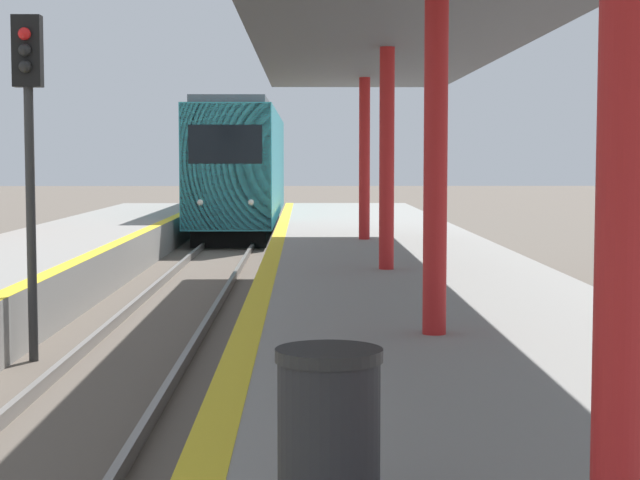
% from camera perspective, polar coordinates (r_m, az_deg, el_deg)
% --- Properties ---
extents(train, '(2.60, 17.85, 4.43)m').
position_cam_1_polar(train, '(39.04, -4.11, 3.84)').
color(train, black).
rests_on(train, ground).
extents(signal_mid, '(0.36, 0.31, 4.41)m').
position_cam_1_polar(signal_mid, '(14.11, -15.28, 6.16)').
color(signal_mid, '#2D2D2D').
rests_on(signal_mid, ground).
extents(station_canopy, '(4.15, 24.92, 3.66)m').
position_cam_1_polar(station_canopy, '(13.78, 4.63, 11.69)').
color(station_canopy, red).
rests_on(station_canopy, platform_right).
extents(trash_bin, '(0.52, 0.52, 0.84)m').
position_cam_1_polar(trash_bin, '(5.18, 0.48, -10.35)').
color(trash_bin, '#262628').
rests_on(trash_bin, platform_right).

